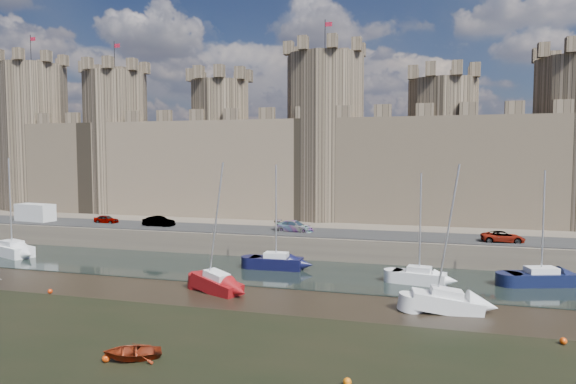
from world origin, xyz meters
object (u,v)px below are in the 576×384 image
(car_0, at_px, (106,219))
(car_1, at_px, (159,221))
(sailboat_3, at_px, (541,277))
(van, at_px, (35,213))
(sailboat_1, at_px, (276,261))
(sailboat_2, at_px, (419,276))
(sailboat_0, at_px, (12,249))
(car_3, at_px, (503,237))
(sailboat_5, at_px, (447,302))
(sailboat_4, at_px, (217,283))
(car_2, at_px, (294,226))

(car_0, bearing_deg, car_1, -94.16)
(car_1, relative_size, sailboat_3, 0.40)
(car_1, relative_size, van, 0.74)
(sailboat_1, relative_size, sailboat_2, 1.07)
(car_1, xyz_separation_m, van, (-18.75, -0.15, 0.54))
(car_1, bearing_deg, sailboat_0, 131.78)
(car_3, relative_size, sailboat_5, 0.39)
(car_0, xyz_separation_m, sailboat_4, (24.24, -19.09, -2.26))
(van, height_order, sailboat_0, sailboat_0)
(car_1, height_order, sailboat_1, sailboat_1)
(van, distance_m, sailboat_5, 56.42)
(sailboat_4, relative_size, sailboat_5, 1.00)
(car_2, distance_m, sailboat_4, 18.86)
(sailboat_3, bearing_deg, sailboat_0, 164.29)
(sailboat_3, xyz_separation_m, sailboat_5, (-8.23, -10.15, -0.01))
(car_0, bearing_deg, sailboat_2, -104.50)
(van, xyz_separation_m, sailboat_1, (36.99, -8.49, -2.88))
(sailboat_3, height_order, sailboat_5, sailboat_5)
(van, height_order, sailboat_2, sailboat_2)
(sailboat_5, bearing_deg, sailboat_0, 163.07)
(sailboat_3, distance_m, sailboat_4, 28.49)
(sailboat_1, distance_m, sailboat_5, 19.06)
(car_0, relative_size, car_2, 0.71)
(sailboat_2, height_order, sailboat_3, sailboat_3)
(sailboat_0, distance_m, sailboat_2, 45.04)
(sailboat_5, bearing_deg, sailboat_4, 171.66)
(van, relative_size, sailboat_1, 0.52)
(car_3, distance_m, sailboat_0, 54.04)
(sailboat_0, xyz_separation_m, sailboat_2, (45.04, -0.42, -0.05))
(car_1, bearing_deg, sailboat_1, -113.15)
(car_2, relative_size, sailboat_1, 0.44)
(van, height_order, sailboat_3, sailboat_3)
(sailboat_1, relative_size, sailboat_5, 0.96)
(sailboat_1, bearing_deg, car_1, 152.17)
(car_0, height_order, van, van)
(car_2, distance_m, van, 36.48)
(car_0, height_order, sailboat_1, sailboat_1)
(car_3, bearing_deg, car_0, 83.03)
(car_1, height_order, sailboat_4, sailboat_4)
(car_1, xyz_separation_m, sailboat_4, (15.95, -18.25, -2.37))
(van, relative_size, sailboat_4, 0.50)
(sailboat_2, xyz_separation_m, sailboat_5, (2.16, -7.70, -0.02))
(car_0, relative_size, sailboat_5, 0.30)
(car_1, xyz_separation_m, car_3, (40.41, -0.89, -0.07))
(car_1, height_order, car_3, car_1)
(sailboat_3, bearing_deg, sailboat_5, -146.85)
(sailboat_0, relative_size, sailboat_2, 1.13)
(car_3, height_order, sailboat_2, sailboat_2)
(car_1, bearing_deg, sailboat_2, -106.45)
(car_2, xyz_separation_m, car_3, (22.70, -1.27, -0.07))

